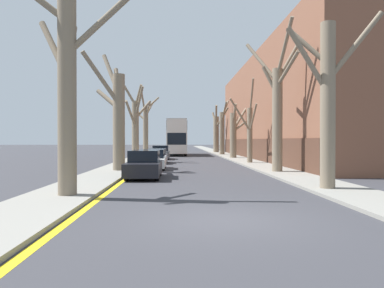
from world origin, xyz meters
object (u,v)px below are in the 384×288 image
(street_tree_right_0, at_px, (327,100))
(street_tree_right_4, at_px, (222,130))
(street_tree_left_1, at_px, (117,115))
(parked_car_1, at_px, (152,160))
(parked_car_2, at_px, (157,156))
(street_tree_right_1, at_px, (277,108))
(street_tree_right_3, at_px, (234,133))
(street_tree_left_3, at_px, (146,126))
(street_tree_right_5, at_px, (216,132))
(street_tree_right_2, at_px, (249,131))
(street_tree_left_0, at_px, (67,84))
(street_tree_left_2, at_px, (135,125))
(parked_car_0, at_px, (144,165))
(parked_car_3, at_px, (161,153))
(double_decker_bus, at_px, (177,136))

(street_tree_right_0, height_order, street_tree_right_4, street_tree_right_4)
(street_tree_left_1, bearing_deg, parked_car_1, 47.03)
(street_tree_left_1, bearing_deg, street_tree_right_0, -43.54)
(street_tree_right_4, bearing_deg, parked_car_1, -108.20)
(street_tree_right_4, bearing_deg, parked_car_2, -114.59)
(street_tree_right_1, height_order, street_tree_right_3, street_tree_right_1)
(parked_car_1, distance_m, parked_car_2, 6.62)
(street_tree_left_3, relative_size, street_tree_right_0, 1.17)
(street_tree_right_0, bearing_deg, street_tree_right_5, 89.77)
(street_tree_right_2, height_order, street_tree_right_4, street_tree_right_4)
(street_tree_right_3, distance_m, parked_car_2, 11.16)
(street_tree_left_0, height_order, street_tree_left_2, street_tree_left_0)
(street_tree_right_1, relative_size, street_tree_right_3, 1.51)
(street_tree_right_1, relative_size, parked_car_1, 2.15)
(parked_car_0, bearing_deg, parked_car_2, 90.00)
(street_tree_left_0, xyz_separation_m, parked_car_1, (2.04, 12.81, -3.30))
(street_tree_right_1, height_order, street_tree_right_5, street_tree_right_1)
(parked_car_3, bearing_deg, street_tree_right_5, 67.77)
(street_tree_right_2, distance_m, parked_car_0, 13.81)
(street_tree_right_4, relative_size, parked_car_3, 1.78)
(street_tree_left_1, distance_m, street_tree_right_4, 27.50)
(street_tree_left_0, bearing_deg, double_decker_bus, 84.23)
(street_tree_right_2, xyz_separation_m, parked_car_3, (-7.80, 8.05, -2.11))
(street_tree_right_1, xyz_separation_m, street_tree_right_4, (-0.07, 27.08, -0.58))
(street_tree_right_2, height_order, parked_car_0, street_tree_right_2)
(street_tree_left_0, height_order, street_tree_right_0, street_tree_left_0)
(street_tree_right_4, height_order, parked_car_1, street_tree_right_4)
(street_tree_left_0, bearing_deg, parked_car_0, 73.39)
(parked_car_2, bearing_deg, street_tree_right_1, -52.53)
(street_tree_right_3, distance_m, parked_car_1, 16.41)
(street_tree_right_0, height_order, street_tree_right_5, street_tree_right_5)
(street_tree_right_2, relative_size, parked_car_0, 1.59)
(street_tree_right_1, bearing_deg, parked_car_0, -162.82)
(street_tree_left_2, relative_size, street_tree_right_4, 0.98)
(street_tree_left_2, bearing_deg, parked_car_3, 67.51)
(parked_car_0, bearing_deg, street_tree_left_2, 98.21)
(street_tree_left_0, height_order, street_tree_right_4, street_tree_left_0)
(street_tree_left_1, distance_m, street_tree_right_2, 12.35)
(street_tree_right_0, bearing_deg, street_tree_left_0, -171.85)
(street_tree_left_1, height_order, street_tree_right_3, street_tree_left_1)
(street_tree_left_1, bearing_deg, street_tree_right_1, -7.92)
(street_tree_right_1, xyz_separation_m, double_decker_bus, (-6.12, 27.54, -1.30))
(street_tree_left_2, distance_m, street_tree_left_3, 11.44)
(street_tree_left_3, distance_m, parked_car_1, 20.08)
(street_tree_right_4, distance_m, parked_car_2, 18.78)
(street_tree_left_1, distance_m, street_tree_right_3, 19.21)
(street_tree_right_5, bearing_deg, parked_car_3, -112.23)
(parked_car_3, bearing_deg, street_tree_right_2, -45.91)
(street_tree_left_3, relative_size, parked_car_2, 1.90)
(street_tree_right_0, distance_m, parked_car_0, 9.85)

